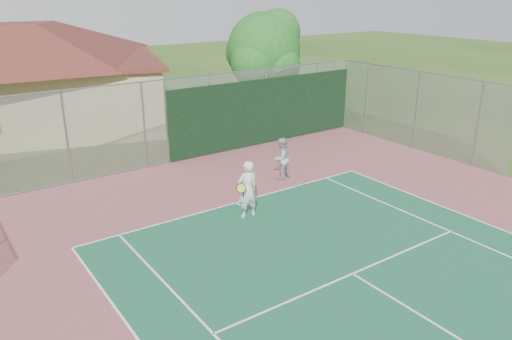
% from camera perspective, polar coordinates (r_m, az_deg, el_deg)
% --- Properties ---
extents(back_fence, '(20.08, 0.11, 3.53)m').
position_cam_1_polar(back_fence, '(21.64, -5.00, 6.04)').
color(back_fence, gray).
rests_on(back_fence, ground).
extents(side_fence_right, '(0.08, 9.00, 3.50)m').
position_cam_1_polar(side_fence_right, '(23.49, 17.86, 6.47)').
color(side_fence_right, gray).
rests_on(side_fence_right, ground).
extents(clubhouse, '(16.71, 13.50, 6.27)m').
position_cam_1_polar(clubhouse, '(28.24, -25.51, 10.62)').
color(clubhouse, '#CDB783').
rests_on(clubhouse, ground).
extents(tree, '(4.28, 4.06, 5.98)m').
position_cam_1_polar(tree, '(25.44, 1.09, 13.38)').
color(tree, '#392814').
rests_on(tree, ground).
extents(player_white_front, '(0.98, 0.71, 1.87)m').
position_cam_1_polar(player_white_front, '(15.63, -0.97, -2.28)').
color(player_white_front, silver).
rests_on(player_white_front, ground).
extents(player_grey_back, '(0.88, 0.75, 1.61)m').
position_cam_1_polar(player_grey_back, '(18.90, 2.89, 1.28)').
color(player_grey_back, '#A7A9AC').
rests_on(player_grey_back, ground).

